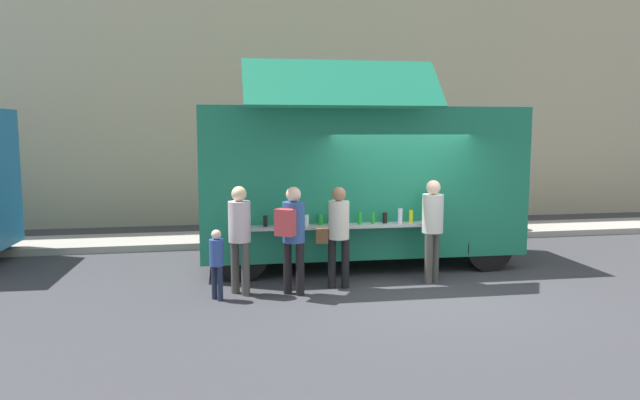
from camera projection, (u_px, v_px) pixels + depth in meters
The scene contains 10 objects.
ground_plane at pixel (418, 290), 9.47m from camera, with size 60.00×60.00×0.00m, color #38383D.
curb_strip at pixel (157, 241), 13.20m from camera, with size 28.00×1.60×0.15m, color #9E998E.
building_behind at pixel (199, 40), 16.59m from camera, with size 32.00×2.40×10.28m, color #B5AA89.
food_truck_main at pixel (357, 180), 11.19m from camera, with size 5.94×3.16×3.74m.
trash_bin at pixel (504, 217), 14.39m from camera, with size 0.60×0.60×0.92m, color #2D6135.
customer_front_ordering at pixel (338, 228), 9.47m from camera, with size 0.55×0.34×1.67m.
customer_mid_with_backpack at pixel (292, 229), 9.04m from camera, with size 0.50×0.55×1.70m.
customer_rear_waiting at pixel (240, 230), 9.09m from camera, with size 0.35×0.35×1.71m.
customer_extra_browsing at pixel (433, 222), 9.83m from camera, with size 0.36×0.36×1.74m.
child_near_queue at pixel (217, 258), 8.83m from camera, with size 0.22×0.22×1.09m.
Camera 1 is at (-3.27, -8.78, 2.56)m, focal length 32.79 mm.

